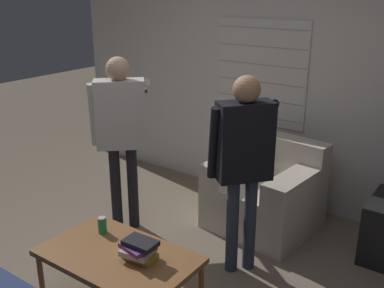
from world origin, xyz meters
name	(u,v)px	position (x,y,z in m)	size (l,w,h in m)	color
wall_back	(273,82)	(0.00, 2.03, 1.28)	(5.20, 0.08, 2.55)	silver
armchair_beige	(266,193)	(0.28, 1.42, 0.34)	(0.99, 0.93, 0.84)	beige
coffee_table	(118,259)	(-0.02, -0.28, 0.41)	(1.09, 0.66, 0.45)	brown
person_left_standing	(121,123)	(-0.81, 0.62, 1.05)	(0.52, 0.84, 1.64)	black
person_right_standing	(244,152)	(0.43, 0.66, 1.02)	(0.52, 0.79, 1.61)	#33384C
book_stack	(139,249)	(0.14, -0.24, 0.53)	(0.26, 0.22, 0.15)	gold
soda_can	(102,225)	(-0.32, -0.13, 0.52)	(0.07, 0.07, 0.13)	#238E47
spare_remote	(128,244)	(-0.04, -0.15, 0.46)	(0.06, 0.14, 0.02)	white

